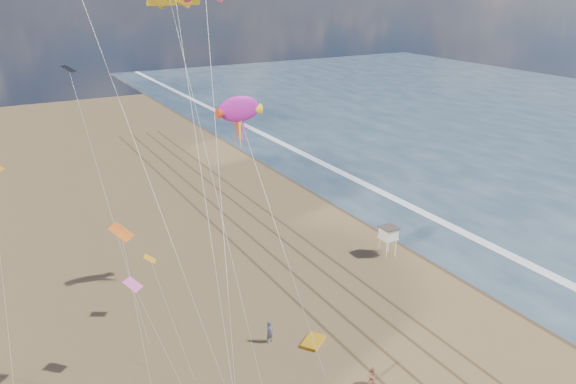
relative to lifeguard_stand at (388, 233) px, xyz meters
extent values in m
plane|color=#42301E|center=(7.11, 13.53, -2.48)|extent=(260.00, 260.00, 0.00)
plane|color=white|center=(11.31, 13.53, -2.48)|extent=(260.00, 260.00, 0.00)
cube|color=brown|center=(-13.09, 3.53, -2.48)|extent=(0.28, 120.00, 0.01)
cube|color=brown|center=(-10.69, 3.53, -2.48)|extent=(0.28, 120.00, 0.01)
cube|color=brown|center=(-7.89, 3.53, -2.48)|extent=(0.28, 120.00, 0.01)
cube|color=brown|center=(-5.69, 3.53, -2.48)|extent=(0.28, 120.00, 0.01)
cylinder|color=silver|center=(-0.60, -0.60, -1.59)|extent=(0.12, 0.12, 1.79)
cylinder|color=silver|center=(0.60, -0.60, -1.59)|extent=(0.12, 0.12, 1.79)
cylinder|color=silver|center=(-0.60, 0.60, -1.59)|extent=(0.12, 0.12, 1.79)
cylinder|color=silver|center=(0.60, 0.60, -1.59)|extent=(0.12, 0.12, 1.79)
cube|color=silver|center=(0.00, 0.00, -0.55)|extent=(1.59, 1.59, 0.12)
cube|color=silver|center=(0.00, 0.00, 0.04)|extent=(1.49, 1.49, 1.09)
cube|color=#473D38|center=(0.00, 0.00, 0.69)|extent=(1.79, 1.79, 0.10)
cube|color=orange|center=(-14.95, -9.38, -2.36)|extent=(2.54, 2.35, 0.24)
ellipsoid|color=#B61CA1|center=(-15.95, 1.40, 14.57)|extent=(4.11, 0.77, 2.44)
cone|color=red|center=(-17.42, 1.40, 14.38)|extent=(1.10, 0.92, 0.92)
cone|color=yellow|center=(-14.49, 1.40, 14.38)|extent=(1.10, 0.92, 0.92)
cylinder|color=silver|center=(-16.12, -5.94, 5.58)|extent=(0.03, 0.03, 21.82)
imported|color=#54576C|center=(-17.93, -7.64, -1.54)|extent=(0.78, 0.61, 1.89)
imported|color=#975E4D|center=(-13.81, -15.72, -1.76)|extent=(0.75, 0.61, 1.45)
plane|color=orange|center=(-28.57, -7.87, 9.66)|extent=(1.88, 1.90, 0.84)
plane|color=orange|center=(-24.90, 0.36, 3.15)|extent=(1.29, 1.36, 0.56)
plane|color=black|center=(-28.17, 8.09, 17.93)|extent=(1.45, 1.47, 0.50)
plane|color=#F35EB4|center=(-27.91, -6.45, 4.98)|extent=(1.60, 1.58, 0.61)
camera|label=1|loc=(-35.11, -41.46, 24.54)|focal=35.00mm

